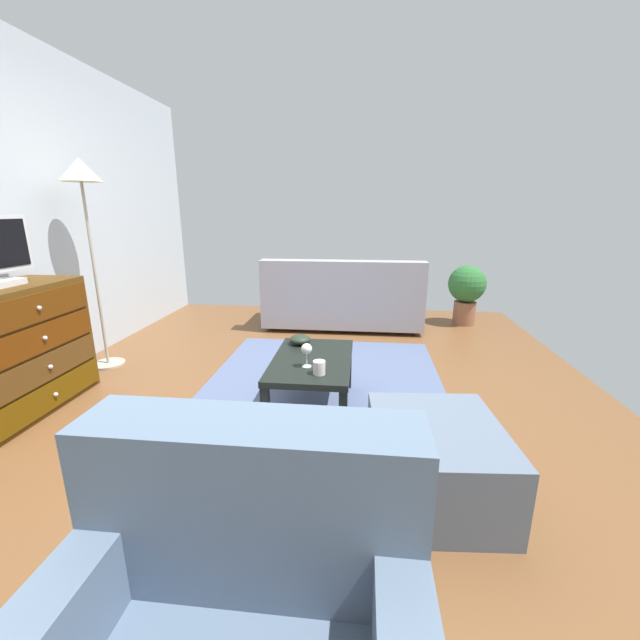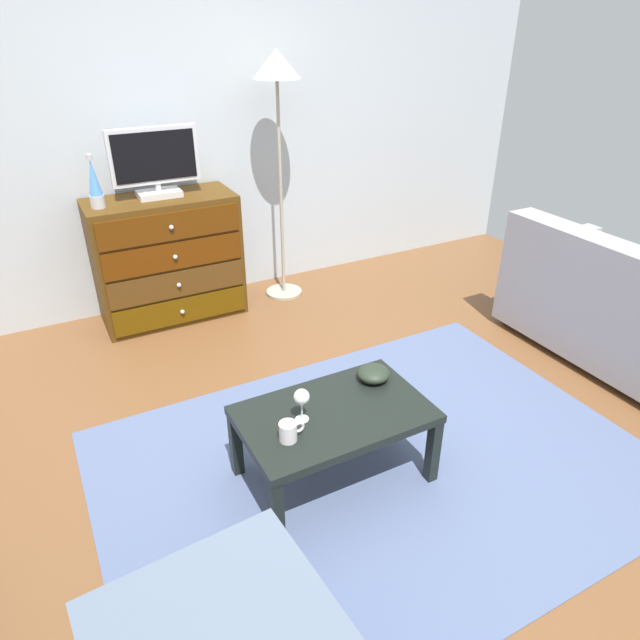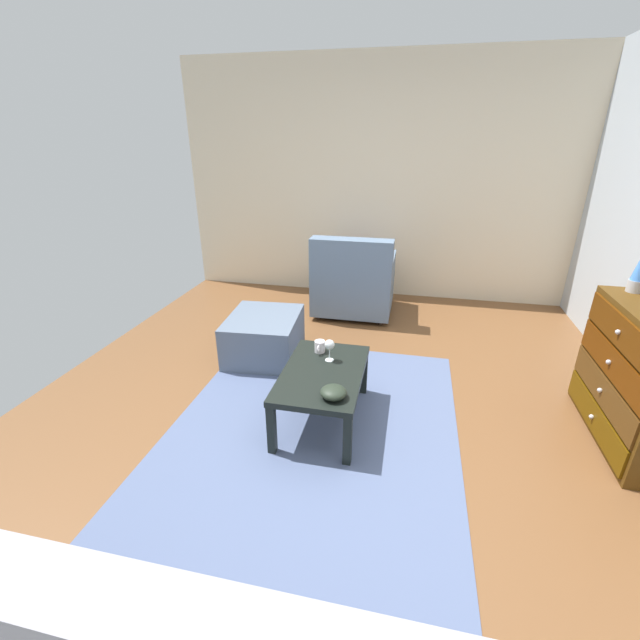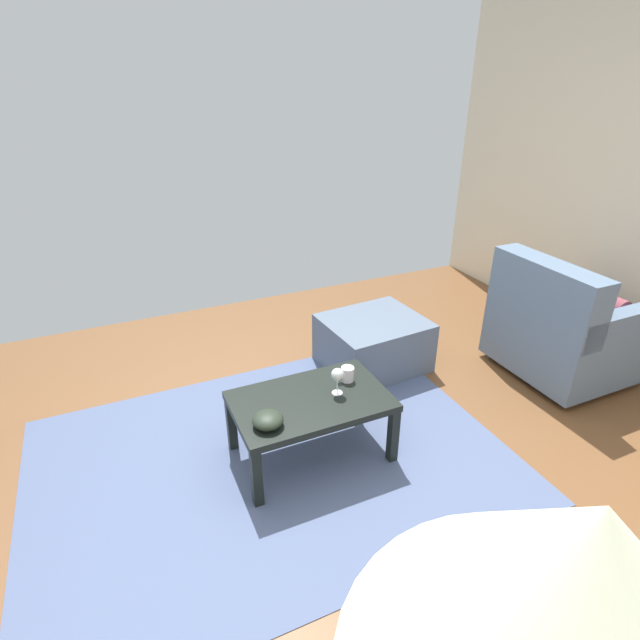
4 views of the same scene
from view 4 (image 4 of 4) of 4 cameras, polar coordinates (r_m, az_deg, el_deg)
name	(u,v)px [view 4 (image 4 of 4)]	position (r m, az deg, el deg)	size (l,w,h in m)	color
ground_plane	(318,476)	(2.89, -0.19, -17.36)	(6.00, 4.77, 0.05)	brown
area_rug	(272,460)	(2.96, -5.50, -15.53)	(2.60, 1.90, 0.01)	slate
coffee_table	(311,406)	(2.79, -1.06, -9.77)	(0.85, 0.53, 0.38)	black
wine_glass	(337,375)	(2.73, 2.00, -6.32)	(0.07, 0.07, 0.16)	silver
mug	(347,374)	(2.88, 3.09, -6.15)	(0.11, 0.08, 0.08)	silver
bowl_decorative	(268,420)	(2.56, -5.96, -11.25)	(0.16, 0.16, 0.07)	#242E22
armchair	(563,328)	(3.92, 25.93, -0.84)	(0.80, 0.83, 0.88)	#332319
ottoman	(373,343)	(3.70, 6.07, -2.62)	(0.70, 0.60, 0.38)	slate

